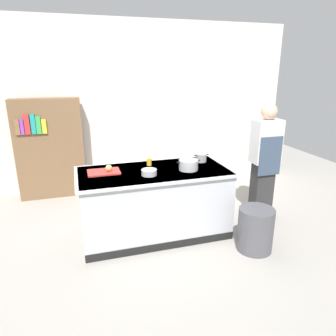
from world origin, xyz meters
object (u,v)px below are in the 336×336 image
(mixing_bowl, at_px, (149,172))
(juice_cup, at_px, (149,162))
(trash_bin, at_px, (255,229))
(bookshelf, at_px, (50,149))
(stock_pot, at_px, (188,165))
(sauce_pan, at_px, (201,158))
(person_chef, at_px, (264,161))
(onion, at_px, (109,168))

(mixing_bowl, height_order, juice_cup, juice_cup)
(trash_bin, distance_m, bookshelf, 3.59)
(mixing_bowl, bearing_deg, stock_pot, 6.25)
(trash_bin, bearing_deg, stock_pot, 134.53)
(sauce_pan, distance_m, mixing_bowl, 0.91)
(trash_bin, bearing_deg, sauce_pan, 109.96)
(bookshelf, bearing_deg, stock_pot, -46.36)
(trash_bin, xyz_separation_m, bookshelf, (-2.45, 2.55, 0.58))
(juice_cup, xyz_separation_m, bookshelf, (-1.37, 1.56, -0.10))
(trash_bin, bearing_deg, person_chef, 53.23)
(stock_pot, bearing_deg, bookshelf, 133.64)
(juice_cup, xyz_separation_m, person_chef, (1.59, -0.33, -0.04))
(juice_cup, distance_m, person_chef, 1.62)
(sauce_pan, xyz_separation_m, trash_bin, (0.35, -0.95, -0.68))
(person_chef, bearing_deg, mixing_bowl, 82.05)
(stock_pot, distance_m, juice_cup, 0.56)
(onion, xyz_separation_m, bookshelf, (-0.81, 1.72, -0.11))
(onion, bearing_deg, juice_cup, 15.81)
(onion, relative_size, person_chef, 0.05)
(sauce_pan, distance_m, trash_bin, 1.22)
(stock_pot, relative_size, bookshelf, 0.18)
(sauce_pan, xyz_separation_m, bookshelf, (-2.11, 1.60, -0.11))
(mixing_bowl, xyz_separation_m, juice_cup, (0.10, 0.40, 0.01))
(mixing_bowl, distance_m, person_chef, 1.68)
(onion, xyz_separation_m, mixing_bowl, (0.46, -0.24, -0.03))
(sauce_pan, height_order, trash_bin, sauce_pan)
(juice_cup, distance_m, bookshelf, 2.08)
(sauce_pan, bearing_deg, bookshelf, 142.78)
(onion, xyz_separation_m, person_chef, (2.14, -0.17, -0.05))
(onion, height_order, stock_pot, stock_pot)
(onion, bearing_deg, stock_pot, -10.08)
(juice_cup, bearing_deg, stock_pot, -37.23)
(mixing_bowl, distance_m, juice_cup, 0.41)
(onion, height_order, person_chef, person_chef)
(juice_cup, distance_m, trash_bin, 1.62)
(stock_pot, bearing_deg, mixing_bowl, -173.75)
(mixing_bowl, xyz_separation_m, person_chef, (1.68, 0.07, -0.02))
(stock_pot, relative_size, juice_cup, 3.14)
(trash_bin, xyz_separation_m, person_chef, (0.50, 0.66, 0.64))
(stock_pot, xyz_separation_m, bookshelf, (-1.81, 1.90, -0.11))
(sauce_pan, distance_m, juice_cup, 0.75)
(juice_cup, bearing_deg, bookshelf, 131.20)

